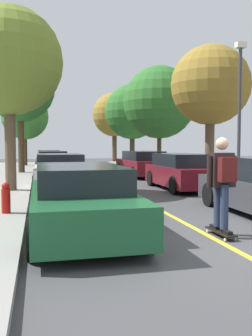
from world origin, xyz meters
The scene contains 19 objects.
ground centered at (0.00, 0.00, 0.00)m, with size 80.00×80.00×0.00m, color #424244.
center_line centered at (0.00, 4.00, 0.00)m, with size 0.12×39.20×0.01m, color gold.
parked_car_left_nearest centered at (-2.29, 1.32, 0.64)m, with size 1.92×4.58×1.29m.
parked_car_left_near centered at (-2.29, 8.32, 0.67)m, with size 1.96×4.02×1.35m.
parked_car_left_far centered at (-2.29, 15.31, 0.65)m, with size 1.88×4.28×1.34m.
parked_car_left_farthest centered at (-2.28, 22.00, 0.64)m, with size 1.89×4.28×1.29m.
parked_car_right_near centered at (2.29, 7.33, 0.68)m, with size 1.90×4.16×1.35m.
parked_car_right_far centered at (2.29, 12.94, 0.68)m, with size 1.99×4.26×1.36m.
street_tree_left_nearest centered at (-3.97, 7.36, 4.48)m, with size 3.63×3.63×6.18m.
street_tree_left_near centered at (-3.97, 15.77, 4.87)m, with size 3.84×3.84×6.68m.
street_tree_left_far centered at (-3.97, 23.16, 3.82)m, with size 3.49×3.49×5.43m.
street_tree_right_nearest centered at (3.97, 8.51, 4.14)m, with size 3.31×3.31×5.69m.
street_tree_right_near centered at (3.97, 15.15, 4.19)m, with size 4.27×4.27×6.19m.
street_tree_right_far centered at (3.97, 21.64, 4.19)m, with size 4.17×4.17×6.15m.
street_tree_right_farthest centered at (3.97, 28.35, 4.50)m, with size 4.09×4.09×6.43m.
fire_hydrant centered at (-3.79, 2.90, 0.49)m, with size 0.20×0.20×0.70m.
streetlamp centered at (4.04, 6.29, 3.14)m, with size 0.36×0.24×5.21m.
skateboard centered at (0.20, 0.32, 0.09)m, with size 0.23×0.84×0.10m.
skateboarder centered at (0.20, 0.28, 1.08)m, with size 0.58×0.70×1.72m.
Camera 1 is at (-3.06, -5.82, 1.69)m, focal length 39.54 mm.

